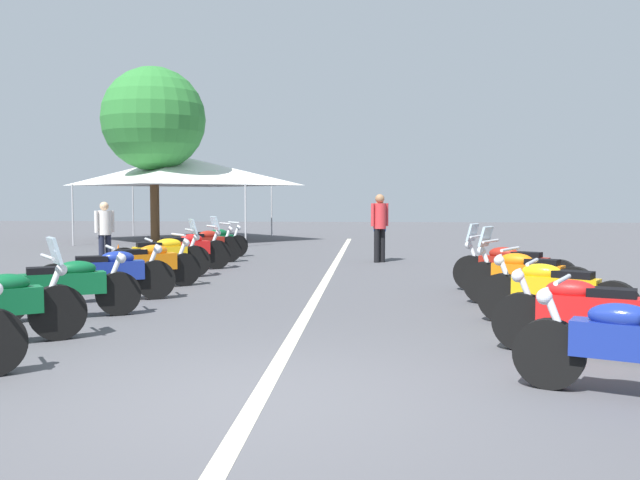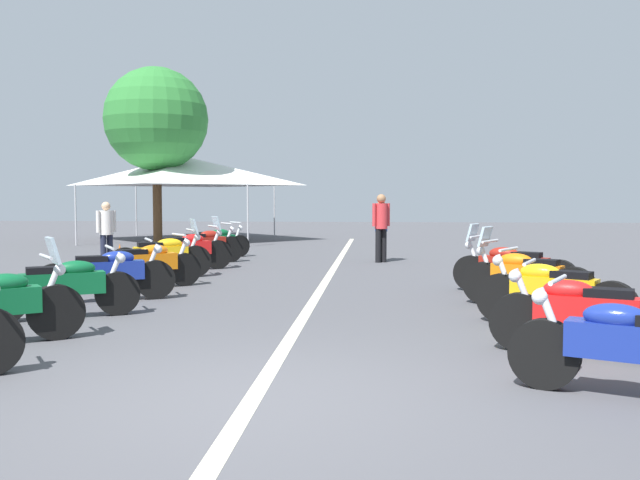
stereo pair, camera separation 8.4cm
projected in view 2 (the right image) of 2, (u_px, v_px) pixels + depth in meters
The scene contains 20 objects.
ground_plane at pixel (252, 400), 5.77m from camera, with size 80.00×80.00×0.00m, color #4C4C51.
lane_centre_stripe at pixel (323, 285), 13.18m from camera, with size 28.80×0.16×0.01m, color beige.
motorcycle_left_row_2 at pixel (64, 286), 9.56m from camera, with size 1.18×1.88×0.99m.
motorcycle_left_row_3 at pixel (108, 273), 11.13m from camera, with size 1.15×2.01×1.00m.
motorcycle_left_row_4 at pixel (146, 264), 12.68m from camera, with size 1.44×1.78×0.99m.
motorcycle_left_row_5 at pixel (162, 255), 14.27m from camera, with size 1.13×1.90×1.22m.
motorcycle_left_row_6 at pixel (186, 250), 15.78m from camera, with size 1.32×1.94×1.23m.
motorcycle_left_row_7 at pixel (204, 245), 17.42m from camera, with size 1.41×1.81×1.02m.
motorcycle_left_row_8 at pixel (215, 242), 18.96m from camera, with size 1.45×1.73×0.98m.
motorcycle_right_row_0 at pixel (636, 347), 5.71m from camera, with size 1.07×1.98×0.99m.
motorcycle_right_row_1 at pixel (584, 314), 7.29m from camera, with size 0.97×1.91×1.00m.
motorcycle_right_row_2 at pixel (552, 292), 8.89m from camera, with size 1.19×1.84×1.01m.
motorcycle_right_row_3 at pixel (525, 277), 10.51m from camera, with size 1.15×1.84×1.22m.
motorcycle_right_row_4 at pixel (512, 267), 12.00m from camera, with size 1.18×1.98×1.21m.
traffic_cone_1 at pixel (120, 258), 15.80m from camera, with size 0.36×0.36×0.61m.
bystander_0 at pixel (106, 229), 16.60m from camera, with size 0.45×0.35×1.56m.
bystander_1 at pixel (381, 226), 17.92m from camera, with size 0.47×0.32×1.58m.
bystander_2 at pixel (381, 222), 17.69m from camera, with size 0.35×0.45×1.74m.
roadside_tree_0 at pixel (156, 120), 24.57m from camera, with size 3.66×3.66×6.25m.
event_tent at pixel (185, 171), 26.39m from camera, with size 6.64×6.64×3.20m.
Camera 2 is at (-5.61, -1.04, 1.69)m, focal length 38.98 mm.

